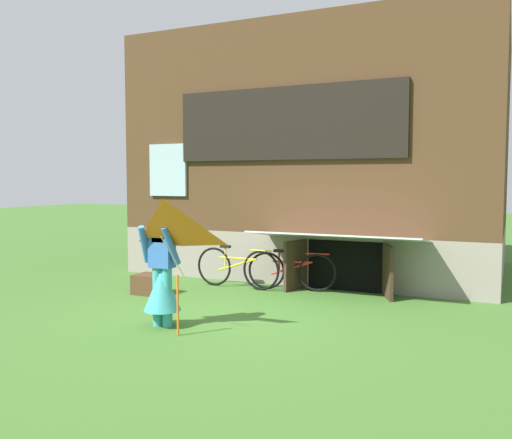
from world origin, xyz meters
TOP-DOWN VIEW (x-y plane):
  - ground_plane at (0.00, 0.00)m, footprint 60.00×60.00m
  - log_house at (0.00, 5.57)m, footprint 7.65×6.26m
  - person at (-0.46, -0.53)m, footprint 0.61×0.53m
  - kite at (-0.07, -1.06)m, footprint 1.02×0.93m
  - bicycle_red at (0.26, 2.60)m, footprint 1.64×0.36m
  - bicycle_yellow at (-0.77, 2.38)m, footprint 1.77×0.11m
  - wooden_crate at (-1.93, 1.22)m, footprint 0.55×0.46m

SIDE VIEW (x-z plane):
  - ground_plane at x=0.00m, z-range 0.00..0.00m
  - wooden_crate at x=-1.93m, z-range 0.00..0.35m
  - bicycle_red at x=0.26m, z-range -0.01..0.75m
  - bicycle_yellow at x=-0.77m, z-range -0.01..0.79m
  - person at x=-0.46m, z-range -0.13..1.52m
  - kite at x=-0.07m, z-range 0.51..2.25m
  - log_house at x=0.00m, z-range 0.00..5.19m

